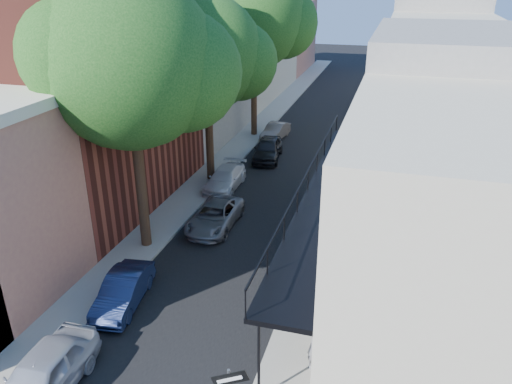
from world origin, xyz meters
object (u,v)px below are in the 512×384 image
Objects in this scene: oak_mid at (215,56)px; oak_far at (261,18)px; parked_car_a at (42,377)px; parked_car_b at (123,291)px; parked_car_f at (275,131)px; pedestrian at (316,342)px; parked_car_c at (215,216)px; oak_near at (142,64)px; parked_car_e at (268,149)px; parked_car_d at (225,179)px.

oak_far is (0.06, 9.04, 1.20)m from oak_mid.
parked_car_b is (0.00, 4.45, -0.11)m from parked_car_a.
pedestrian reaches higher than parked_car_f.
parked_car_c is (1.89, -5.67, -6.49)m from oak_mid.
parked_car_c reaches higher than parked_car_f.
oak_near is 2.79× the size of parked_car_a.
parked_car_c is (1.83, -14.71, -7.69)m from oak_far.
oak_near is 11.35m from parked_car_a.
oak_near reaches higher than parked_car_e.
parked_car_a is (0.77, -8.76, -7.18)m from oak_near.
parked_car_d is at bearing 88.02° from parked_car_a.
parked_car_e is at bearing 78.24° from parked_car_d.
oak_mid is 17.92m from parked_car_a.
parked_car_b is 1.03× the size of parked_car_f.
oak_mid is at bearing 85.88° from parked_car_b.
oak_near is 1.12× the size of oak_mid.
parked_car_f is (0.51, 9.54, -0.01)m from parked_car_d.
oak_near reaches higher than oak_mid.
pedestrian is (7.20, -1.29, 0.42)m from parked_car_b.
parked_car_b is at bearing -87.97° from oak_far.
parked_car_b is at bearing 104.36° from pedestrian.
parked_car_c is 14.07m from parked_car_f.
parked_car_e is (1.82, -4.92, -7.57)m from oak_far.
parked_car_b is (0.77, -4.31, -7.29)m from oak_near.
parked_car_e is at bearing 65.41° from oak_mid.
parked_car_f is (1.33, 8.39, -6.49)m from oak_mid.
parked_car_a is (0.75, -25.77, -7.56)m from oak_far.
oak_far is 12.79m from parked_car_d.
parked_car_f is 1.95× the size of pedestrian.
parked_car_c is (1.84, 2.30, -7.31)m from oak_near.
parked_car_d is at bearing -86.28° from parked_car_f.
oak_mid is 6.64m from parked_car_d.
parked_car_d is 5.38m from parked_car_e.
parked_car_a is at bearing -84.39° from parked_car_f.
parked_car_e reaches higher than parked_car_b.
pedestrian is (7.97, -5.59, -6.88)m from oak_near.
parked_car_f is at bearing 85.54° from oak_near.
parked_car_b is (0.82, -12.27, -6.47)m from oak_mid.
parked_car_b is 7.33m from pedestrian.
parked_car_a is 4.46m from parked_car_b.
parked_car_d is at bearing 103.21° from parked_car_c.
parked_car_a is at bearing -95.64° from parked_car_c.
parked_car_d is at bearing 83.58° from oak_near.
parked_car_f is (1.26, -0.65, -7.69)m from oak_far.
oak_near is 2.83× the size of parked_car_e.
parked_car_d is (0.00, 11.12, -0.01)m from parked_car_b.
parked_car_e is (1.89, 4.12, -6.37)m from oak_mid.
oak_mid is at bearing -92.22° from parked_car_f.
oak_far reaches higher than oak_near.
parked_car_a is at bearing -99.37° from parked_car_e.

